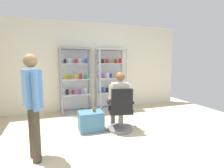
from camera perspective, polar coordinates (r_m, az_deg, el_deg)
name	(u,v)px	position (r m, az deg, el deg)	size (l,w,h in m)	color
ground_plane	(133,153)	(3.16, 6.88, -21.36)	(7.20, 7.20, 0.00)	#C6B793
back_wall	(92,67)	(5.63, -6.54, 5.60)	(6.00, 0.10, 2.70)	silver
display_cabinet_left	(76,80)	(5.32, -11.69, 1.26)	(0.90, 0.45, 1.90)	gray
display_cabinet_right	(111,79)	(5.57, -0.41, 1.68)	(0.90, 0.45, 1.90)	#B7B7BC
office_chair	(120,114)	(3.87, 2.76, -9.53)	(0.61, 0.57, 0.96)	slate
seated_shopkeeper	(119,98)	(3.95, 2.33, -4.42)	(0.54, 0.61, 1.29)	slate
storage_crate	(91,121)	(3.98, -6.87, -11.85)	(0.52, 0.40, 0.43)	teal
tea_glass	(94,110)	(3.89, -5.77, -8.32)	(0.07, 0.07, 0.09)	brown
standing_customer	(33,101)	(2.89, -24.33, -4.97)	(0.31, 0.50, 1.63)	#3F382D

